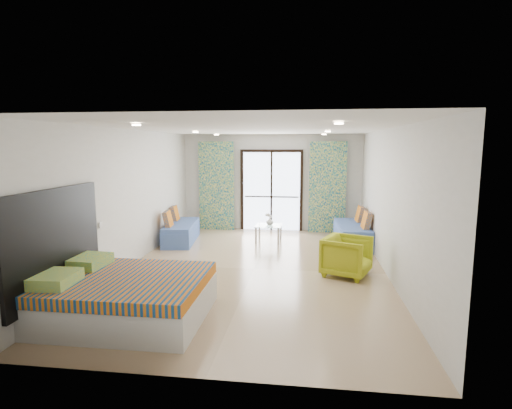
# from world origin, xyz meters

# --- Properties ---
(floor) EXTENTS (5.00, 7.50, 0.01)m
(floor) POSITION_xyz_m (0.00, 0.00, 0.00)
(floor) COLOR #9A7C5C
(floor) RESTS_ON ground
(ceiling) EXTENTS (5.00, 7.50, 0.01)m
(ceiling) POSITION_xyz_m (0.00, 0.00, 2.70)
(ceiling) COLOR silver
(ceiling) RESTS_ON ground
(wall_back) EXTENTS (5.00, 0.01, 2.70)m
(wall_back) POSITION_xyz_m (0.00, 3.75, 1.35)
(wall_back) COLOR silver
(wall_back) RESTS_ON ground
(wall_front) EXTENTS (5.00, 0.01, 2.70)m
(wall_front) POSITION_xyz_m (0.00, -3.75, 1.35)
(wall_front) COLOR silver
(wall_front) RESTS_ON ground
(wall_left) EXTENTS (0.01, 7.50, 2.70)m
(wall_left) POSITION_xyz_m (-2.50, 0.00, 1.35)
(wall_left) COLOR silver
(wall_left) RESTS_ON ground
(wall_right) EXTENTS (0.01, 7.50, 2.70)m
(wall_right) POSITION_xyz_m (2.50, 0.00, 1.35)
(wall_right) COLOR silver
(wall_right) RESTS_ON ground
(balcony_door) EXTENTS (1.76, 0.08, 2.28)m
(balcony_door) POSITION_xyz_m (0.00, 3.72, 1.26)
(balcony_door) COLOR black
(balcony_door) RESTS_ON floor
(balcony_rail) EXTENTS (1.52, 0.03, 0.04)m
(balcony_rail) POSITION_xyz_m (0.00, 3.73, 0.95)
(balcony_rail) COLOR #595451
(balcony_rail) RESTS_ON balcony_door
(curtain_left) EXTENTS (1.00, 0.10, 2.50)m
(curtain_left) POSITION_xyz_m (-1.55, 3.57, 1.25)
(curtain_left) COLOR beige
(curtain_left) RESTS_ON floor
(curtain_right) EXTENTS (1.00, 0.10, 2.50)m
(curtain_right) POSITION_xyz_m (1.55, 3.57, 1.25)
(curtain_right) COLOR beige
(curtain_right) RESTS_ON floor
(downlight_a) EXTENTS (0.12, 0.12, 0.02)m
(downlight_a) POSITION_xyz_m (-1.40, -2.00, 2.67)
(downlight_a) COLOR #FFE0B2
(downlight_a) RESTS_ON ceiling
(downlight_b) EXTENTS (0.12, 0.12, 0.02)m
(downlight_b) POSITION_xyz_m (1.40, -2.00, 2.67)
(downlight_b) COLOR #FFE0B2
(downlight_b) RESTS_ON ceiling
(downlight_c) EXTENTS (0.12, 0.12, 0.02)m
(downlight_c) POSITION_xyz_m (-1.40, 1.00, 2.67)
(downlight_c) COLOR #FFE0B2
(downlight_c) RESTS_ON ceiling
(downlight_d) EXTENTS (0.12, 0.12, 0.02)m
(downlight_d) POSITION_xyz_m (1.40, 1.00, 2.67)
(downlight_d) COLOR #FFE0B2
(downlight_d) RESTS_ON ceiling
(downlight_e) EXTENTS (0.12, 0.12, 0.02)m
(downlight_e) POSITION_xyz_m (-1.40, 3.00, 2.67)
(downlight_e) COLOR #FFE0B2
(downlight_e) RESTS_ON ceiling
(downlight_f) EXTENTS (0.12, 0.12, 0.02)m
(downlight_f) POSITION_xyz_m (1.40, 3.00, 2.67)
(downlight_f) COLOR #FFE0B2
(downlight_f) RESTS_ON ceiling
(headboard) EXTENTS (0.06, 2.10, 1.50)m
(headboard) POSITION_xyz_m (-2.46, -2.44, 1.05)
(headboard) COLOR black
(headboard) RESTS_ON floor
(switch_plate) EXTENTS (0.02, 0.10, 0.10)m
(switch_plate) POSITION_xyz_m (-2.47, -1.19, 1.05)
(switch_plate) COLOR silver
(switch_plate) RESTS_ON wall_left
(bed) EXTENTS (2.15, 1.75, 0.74)m
(bed) POSITION_xyz_m (-1.48, -2.44, 0.31)
(bed) COLOR silver
(bed) RESTS_ON floor
(daybed_left) EXTENTS (0.88, 1.79, 0.85)m
(daybed_left) POSITION_xyz_m (-2.12, 1.99, 0.26)
(daybed_left) COLOR #435FA0
(daybed_left) RESTS_ON floor
(daybed_right) EXTENTS (0.78, 1.83, 0.89)m
(daybed_right) POSITION_xyz_m (2.12, 2.22, 0.28)
(daybed_right) COLOR #435FA0
(daybed_right) RESTS_ON floor
(coffee_table) EXTENTS (0.66, 0.66, 0.73)m
(coffee_table) POSITION_xyz_m (0.06, 2.29, 0.37)
(coffee_table) COLOR silver
(coffee_table) RESTS_ON floor
(vase) EXTENTS (0.21, 0.22, 0.18)m
(vase) POSITION_xyz_m (0.09, 2.32, 0.51)
(vase) COLOR white
(vase) RESTS_ON coffee_table
(armchair) EXTENTS (0.97, 1.00, 0.80)m
(armchair) POSITION_xyz_m (1.75, -0.17, 0.40)
(armchair) COLOR #9FA515
(armchair) RESTS_ON floor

